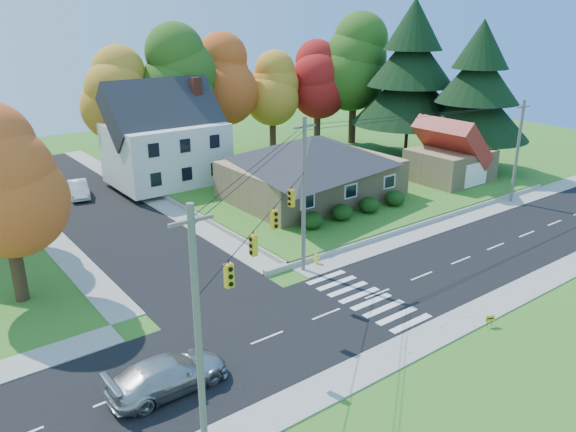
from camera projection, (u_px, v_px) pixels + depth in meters
name	position (u px, v px, depth m)	size (l,w,h in m)	color
ground	(377.00, 294.00, 33.35)	(120.00, 120.00, 0.00)	#3D7923
road_main	(377.00, 294.00, 33.35)	(90.00, 8.00, 0.02)	black
road_cross	(94.00, 207.00, 48.34)	(8.00, 44.00, 0.02)	black
sidewalk_north	(323.00, 265.00, 37.09)	(90.00, 2.00, 0.08)	#9C9A90
sidewalk_south	(446.00, 329.00, 29.58)	(90.00, 2.00, 0.08)	#9C9A90
lawn	(318.00, 177.00, 56.41)	(30.00, 30.00, 0.50)	#3D7923
ranch_house	(312.00, 166.00, 48.80)	(14.60, 10.60, 5.40)	tan
colonial_house	(166.00, 139.00, 52.85)	(10.40, 8.40, 9.60)	silver
garage	(451.00, 156.00, 53.87)	(7.30, 6.30, 4.60)	tan
hedge_row	(356.00, 208.00, 44.58)	(10.70, 1.70, 1.27)	#163A10
traffic_infrastructure	(363.00, 207.00, 32.54)	(38.10, 10.66, 10.00)	#666059
tree_lot_0	(117.00, 94.00, 54.94)	(6.72, 6.72, 12.51)	#3F2A19
tree_lot_1	(176.00, 78.00, 57.15)	(7.84, 7.84, 14.60)	#3F2A19
tree_lot_2	(223.00, 79.00, 61.53)	(7.28, 7.28, 13.56)	#3F2A19
tree_lot_3	(272.00, 88.00, 64.62)	(6.16, 6.16, 11.47)	#3F2A19
tree_lot_4	(318.00, 80.00, 67.05)	(6.72, 6.72, 12.51)	#3F2A19
tree_lot_5	(355.00, 62.00, 67.16)	(8.40, 8.40, 15.64)	#3F2A19
conifer_east_a	(411.00, 75.00, 62.01)	(12.80, 12.80, 16.96)	#3F2A19
conifer_east_b	(477.00, 92.00, 56.95)	(11.20, 11.20, 14.84)	#3F2A19
tree_west_0	(2.00, 182.00, 30.30)	(6.16, 6.16, 11.47)	#3F2A19
silver_sedan	(168.00, 374.00, 24.56)	(2.20, 5.41, 1.57)	#B9B9B9
white_car	(79.00, 189.00, 50.85)	(1.56, 4.48, 1.48)	silver
fire_hydrant	(316.00, 259.00, 37.19)	(0.45, 0.35, 0.78)	yellow
yard_sign	(490.00, 319.00, 29.73)	(0.50, 0.23, 0.66)	black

